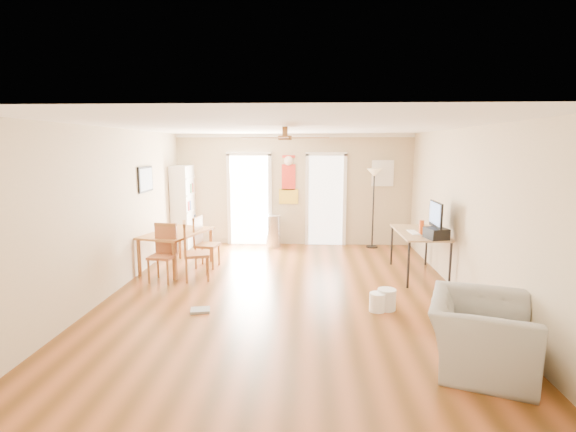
# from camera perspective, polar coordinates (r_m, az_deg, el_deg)

# --- Properties ---
(floor) EXTENTS (7.00, 7.00, 0.00)m
(floor) POSITION_cam_1_polar(r_m,az_deg,el_deg) (6.90, -0.24, -10.28)
(floor) COLOR brown
(floor) RESTS_ON ground
(ceiling) EXTENTS (5.50, 7.00, 0.00)m
(ceiling) POSITION_cam_1_polar(r_m,az_deg,el_deg) (6.51, -0.26, 11.83)
(ceiling) COLOR silver
(ceiling) RESTS_ON floor
(wall_back) EXTENTS (5.50, 0.04, 2.60)m
(wall_back) POSITION_cam_1_polar(r_m,az_deg,el_deg) (10.05, 0.79, 3.49)
(wall_back) COLOR beige
(wall_back) RESTS_ON floor
(wall_front) EXTENTS (5.50, 0.04, 2.60)m
(wall_front) POSITION_cam_1_polar(r_m,az_deg,el_deg) (3.18, -3.58, -9.21)
(wall_front) COLOR beige
(wall_front) RESTS_ON floor
(wall_left) EXTENTS (0.04, 7.00, 2.60)m
(wall_left) POSITION_cam_1_polar(r_m,az_deg,el_deg) (7.26, -22.47, 0.58)
(wall_left) COLOR beige
(wall_left) RESTS_ON floor
(wall_right) EXTENTS (0.04, 7.00, 2.60)m
(wall_right) POSITION_cam_1_polar(r_m,az_deg,el_deg) (7.00, 22.84, 0.25)
(wall_right) COLOR beige
(wall_right) RESTS_ON floor
(crown_molding) EXTENTS (5.50, 7.00, 0.08)m
(crown_molding) POSITION_cam_1_polar(r_m,az_deg,el_deg) (6.51, -0.26, 11.48)
(crown_molding) COLOR white
(crown_molding) RESTS_ON wall_back
(kitchen_doorway) EXTENTS (0.90, 0.10, 2.10)m
(kitchen_doorway) POSITION_cam_1_polar(r_m,az_deg,el_deg) (10.16, -5.15, 2.10)
(kitchen_doorway) COLOR white
(kitchen_doorway) RESTS_ON wall_back
(bathroom_doorway) EXTENTS (0.80, 0.10, 2.10)m
(bathroom_doorway) POSITION_cam_1_polar(r_m,az_deg,el_deg) (10.07, 5.06, 2.04)
(bathroom_doorway) COLOR white
(bathroom_doorway) RESTS_ON wall_back
(wall_decal) EXTENTS (0.46, 0.03, 1.10)m
(wall_decal) POSITION_cam_1_polar(r_m,az_deg,el_deg) (10.02, 0.07, 4.91)
(wall_decal) COLOR red
(wall_decal) RESTS_ON wall_back
(ac_grille) EXTENTS (0.50, 0.04, 0.60)m
(ac_grille) POSITION_cam_1_polar(r_m,az_deg,el_deg) (10.13, 12.51, 5.59)
(ac_grille) COLOR white
(ac_grille) RESTS_ON wall_back
(framed_poster) EXTENTS (0.04, 0.66, 0.48)m
(framed_poster) POSITION_cam_1_polar(r_m,az_deg,el_deg) (8.49, -18.49, 4.67)
(framed_poster) COLOR black
(framed_poster) RESTS_ON wall_left
(ceiling_fan) EXTENTS (1.24, 1.24, 0.20)m
(ceiling_fan) POSITION_cam_1_polar(r_m,az_deg,el_deg) (6.21, -0.40, 10.39)
(ceiling_fan) COLOR #593819
(ceiling_fan) RESTS_ON ceiling
(bookshelf) EXTENTS (0.43, 0.87, 1.88)m
(bookshelf) POSITION_cam_1_polar(r_m,az_deg,el_deg) (10.17, -13.75, 1.25)
(bookshelf) COLOR silver
(bookshelf) RESTS_ON floor
(dining_table) EXTENTS (1.21, 1.60, 0.71)m
(dining_table) POSITION_cam_1_polar(r_m,az_deg,el_deg) (8.43, -14.56, -4.44)
(dining_table) COLOR #AC7137
(dining_table) RESTS_ON floor
(dining_chair_right_a) EXTENTS (0.45, 0.45, 0.97)m
(dining_chair_right_a) POSITION_cam_1_polar(r_m,az_deg,el_deg) (8.37, -10.75, -3.48)
(dining_chair_right_a) COLOR #925E2F
(dining_chair_right_a) RESTS_ON floor
(dining_chair_right_b) EXTENTS (0.52, 0.52, 1.02)m
(dining_chair_right_b) POSITION_cam_1_polar(r_m,az_deg,el_deg) (7.62, -12.12, -4.59)
(dining_chair_right_b) COLOR #A26034
(dining_chair_right_b) RESTS_ON floor
(dining_chair_near) EXTENTS (0.45, 0.45, 0.98)m
(dining_chair_near) POSITION_cam_1_polar(r_m,az_deg,el_deg) (7.69, -16.47, -4.81)
(dining_chair_near) COLOR #A35C34
(dining_chair_near) RESTS_ON floor
(trash_can) EXTENTS (0.38, 0.38, 0.74)m
(trash_can) POSITION_cam_1_polar(r_m,az_deg,el_deg) (9.92, -1.99, -2.02)
(trash_can) COLOR silver
(trash_can) RESTS_ON floor
(torchiere_lamp) EXTENTS (0.41, 0.41, 1.82)m
(torchiere_lamp) POSITION_cam_1_polar(r_m,az_deg,el_deg) (9.95, 11.30, 0.99)
(torchiere_lamp) COLOR black
(torchiere_lamp) RESTS_ON floor
(computer_desk) EXTENTS (0.75, 1.50, 0.81)m
(computer_desk) POSITION_cam_1_polar(r_m,az_deg,el_deg) (8.05, 16.99, -4.84)
(computer_desk) COLOR tan
(computer_desk) RESTS_ON floor
(imac) EXTENTS (0.18, 0.65, 0.60)m
(imac) POSITION_cam_1_polar(r_m,az_deg,el_deg) (7.54, 19.11, -0.44)
(imac) COLOR black
(imac) RESTS_ON computer_desk
(keyboard) EXTENTS (0.15, 0.41, 0.02)m
(keyboard) POSITION_cam_1_polar(r_m,az_deg,el_deg) (7.85, 16.41, -2.10)
(keyboard) COLOR white
(keyboard) RESTS_ON computer_desk
(printer) EXTENTS (0.37, 0.41, 0.18)m
(printer) POSITION_cam_1_polar(r_m,az_deg,el_deg) (7.44, 19.19, -2.20)
(printer) COLOR black
(printer) RESTS_ON computer_desk
(orange_bottle) EXTENTS (0.09, 0.09, 0.25)m
(orange_bottle) POSITION_cam_1_polar(r_m,az_deg,el_deg) (7.73, 17.39, -1.45)
(orange_bottle) COLOR #E24E14
(orange_bottle) RESTS_ON computer_desk
(wastebasket_a) EXTENTS (0.33, 0.33, 0.30)m
(wastebasket_a) POSITION_cam_1_polar(r_m,az_deg,el_deg) (6.37, 13.02, -10.79)
(wastebasket_a) COLOR silver
(wastebasket_a) RESTS_ON floor
(wastebasket_b) EXTENTS (0.29, 0.29, 0.26)m
(wastebasket_b) POSITION_cam_1_polar(r_m,az_deg,el_deg) (6.29, 11.84, -11.19)
(wastebasket_b) COLOR white
(wastebasket_b) RESTS_ON floor
(floor_cloth) EXTENTS (0.30, 0.26, 0.04)m
(floor_cloth) POSITION_cam_1_polar(r_m,az_deg,el_deg) (6.30, -11.63, -12.23)
(floor_cloth) COLOR gray
(floor_cloth) RESTS_ON floor
(armchair) EXTENTS (1.33, 1.42, 0.74)m
(armchair) POSITION_cam_1_polar(r_m,az_deg,el_deg) (5.04, 24.33, -14.17)
(armchair) COLOR #989893
(armchair) RESTS_ON floor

